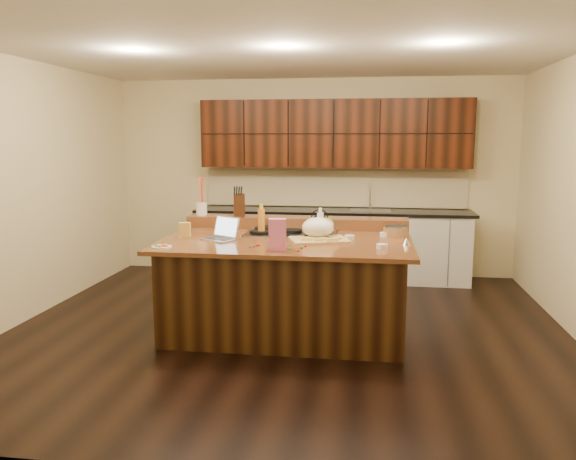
# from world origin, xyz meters

# --- Properties ---
(room) EXTENTS (5.52, 5.02, 2.72)m
(room) POSITION_xyz_m (0.00, 0.00, 1.35)
(room) COLOR black
(room) RESTS_ON ground
(island) EXTENTS (2.40, 1.60, 0.92)m
(island) POSITION_xyz_m (0.00, 0.00, 0.46)
(island) COLOR black
(island) RESTS_ON ground
(back_ledge) EXTENTS (2.40, 0.30, 0.12)m
(back_ledge) POSITION_xyz_m (0.00, 0.70, 0.98)
(back_ledge) COLOR black
(back_ledge) RESTS_ON island
(cooktop) EXTENTS (0.92, 0.52, 0.05)m
(cooktop) POSITION_xyz_m (0.00, 0.30, 0.94)
(cooktop) COLOR gray
(cooktop) RESTS_ON island
(back_counter) EXTENTS (3.70, 0.66, 2.40)m
(back_counter) POSITION_xyz_m (0.30, 2.23, 0.98)
(back_counter) COLOR silver
(back_counter) RESTS_ON ground
(kettle) EXTENTS (0.25, 0.25, 0.17)m
(kettle) POSITION_xyz_m (0.30, 0.17, 1.05)
(kettle) COLOR black
(kettle) RESTS_ON cooktop
(green_bowl) EXTENTS (0.30, 0.30, 0.16)m
(green_bowl) POSITION_xyz_m (0.30, 0.17, 1.05)
(green_bowl) COLOR olive
(green_bowl) RESTS_ON cooktop
(laptop) EXTENTS (0.40, 0.38, 0.22)m
(laptop) POSITION_xyz_m (-0.62, -0.12, 0.98)
(laptop) COLOR #B7B7BC
(laptop) RESTS_ON island
(oil_bottle) EXTENTS (0.08, 0.08, 0.27)m
(oil_bottle) POSITION_xyz_m (-0.29, 0.17, 1.06)
(oil_bottle) COLOR orange
(oil_bottle) RESTS_ON island
(vinegar_bottle) EXTENTS (0.08, 0.08, 0.25)m
(vinegar_bottle) POSITION_xyz_m (0.31, 0.10, 1.04)
(vinegar_bottle) COLOR silver
(vinegar_bottle) RESTS_ON island
(wooden_tray) EXTENTS (0.63, 0.53, 0.22)m
(wooden_tray) POSITION_xyz_m (0.30, -0.02, 1.02)
(wooden_tray) COLOR tan
(wooden_tray) RESTS_ON island
(ramekin_a) EXTENTS (0.12, 0.12, 0.04)m
(ramekin_a) POSITION_xyz_m (0.90, -0.38, 0.94)
(ramekin_a) COLOR white
(ramekin_a) RESTS_ON island
(ramekin_b) EXTENTS (0.10, 0.10, 0.04)m
(ramekin_b) POSITION_xyz_m (0.95, 0.26, 0.94)
(ramekin_b) COLOR white
(ramekin_b) RESTS_ON island
(ramekin_c) EXTENTS (0.13, 0.13, 0.04)m
(ramekin_c) POSITION_xyz_m (0.60, 0.03, 0.94)
(ramekin_c) COLOR white
(ramekin_c) RESTS_ON island
(strainer_bowl) EXTENTS (0.30, 0.30, 0.09)m
(strainer_bowl) POSITION_xyz_m (1.05, 0.29, 0.97)
(strainer_bowl) COLOR #996B3F
(strainer_bowl) RESTS_ON island
(kitchen_timer) EXTENTS (0.11, 0.11, 0.07)m
(kitchen_timer) POSITION_xyz_m (1.13, -0.16, 0.96)
(kitchen_timer) COLOR silver
(kitchen_timer) RESTS_ON island
(pink_bag) EXTENTS (0.16, 0.10, 0.28)m
(pink_bag) POSITION_xyz_m (0.00, -0.60, 1.06)
(pink_bag) COLOR pink
(pink_bag) RESTS_ON island
(candy_plate) EXTENTS (0.22, 0.22, 0.01)m
(candy_plate) POSITION_xyz_m (-1.05, -0.59, 0.93)
(candy_plate) COLOR white
(candy_plate) RESTS_ON island
(package_box) EXTENTS (0.12, 0.09, 0.15)m
(package_box) POSITION_xyz_m (-1.02, -0.06, 0.99)
(package_box) COLOR gold
(package_box) RESTS_ON island
(utensil_crock) EXTENTS (0.13, 0.13, 0.14)m
(utensil_crock) POSITION_xyz_m (-1.07, 0.70, 1.11)
(utensil_crock) COLOR white
(utensil_crock) RESTS_ON back_ledge
(knife_block) EXTENTS (0.17, 0.22, 0.24)m
(knife_block) POSITION_xyz_m (-0.64, 0.70, 1.16)
(knife_block) COLOR black
(knife_block) RESTS_ON back_ledge
(gumdrop_0) EXTENTS (0.02, 0.02, 0.02)m
(gumdrop_0) POSITION_xyz_m (0.05, -0.57, 0.93)
(gumdrop_0) COLOR red
(gumdrop_0) RESTS_ON island
(gumdrop_1) EXTENTS (0.02, 0.02, 0.02)m
(gumdrop_1) POSITION_xyz_m (0.10, -0.53, 0.93)
(gumdrop_1) COLOR #198C26
(gumdrop_1) RESTS_ON island
(gumdrop_2) EXTENTS (0.02, 0.02, 0.02)m
(gumdrop_2) POSITION_xyz_m (-0.20, -0.41, 0.93)
(gumdrop_2) COLOR red
(gumdrop_2) RESTS_ON island
(gumdrop_3) EXTENTS (0.02, 0.02, 0.02)m
(gumdrop_3) POSITION_xyz_m (0.06, -0.57, 0.93)
(gumdrop_3) COLOR #198C26
(gumdrop_3) RESTS_ON island
(gumdrop_4) EXTENTS (0.02, 0.02, 0.02)m
(gumdrop_4) POSITION_xyz_m (0.18, -0.61, 0.93)
(gumdrop_4) COLOR red
(gumdrop_4) RESTS_ON island
(gumdrop_5) EXTENTS (0.02, 0.02, 0.02)m
(gumdrop_5) POSITION_xyz_m (-0.09, -0.49, 0.93)
(gumdrop_5) COLOR #198C26
(gumdrop_5) RESTS_ON island
(gumdrop_6) EXTENTS (0.02, 0.02, 0.02)m
(gumdrop_6) POSITION_xyz_m (-0.22, -0.40, 0.93)
(gumdrop_6) COLOR red
(gumdrop_6) RESTS_ON island
(gumdrop_7) EXTENTS (0.02, 0.02, 0.02)m
(gumdrop_7) POSITION_xyz_m (-0.01, -0.57, 0.93)
(gumdrop_7) COLOR #198C26
(gumdrop_7) RESTS_ON island
(gumdrop_8) EXTENTS (0.02, 0.02, 0.02)m
(gumdrop_8) POSITION_xyz_m (-0.06, -0.60, 0.93)
(gumdrop_8) COLOR red
(gumdrop_8) RESTS_ON island
(gumdrop_9) EXTENTS (0.02, 0.02, 0.02)m
(gumdrop_9) POSITION_xyz_m (-0.10, -0.43, 0.93)
(gumdrop_9) COLOR #198C26
(gumdrop_9) RESTS_ON island
(gumdrop_10) EXTENTS (0.02, 0.02, 0.02)m
(gumdrop_10) POSITION_xyz_m (0.22, -0.39, 0.93)
(gumdrop_10) COLOR red
(gumdrop_10) RESTS_ON island
(gumdrop_11) EXTENTS (0.02, 0.02, 0.02)m
(gumdrop_11) POSITION_xyz_m (0.20, -0.47, 0.93)
(gumdrop_11) COLOR #198C26
(gumdrop_11) RESTS_ON island
(gumdrop_12) EXTENTS (0.02, 0.02, 0.02)m
(gumdrop_12) POSITION_xyz_m (-0.24, -0.46, 0.93)
(gumdrop_12) COLOR red
(gumdrop_12) RESTS_ON island
(gumdrop_13) EXTENTS (0.02, 0.02, 0.02)m
(gumdrop_13) POSITION_xyz_m (-0.26, -0.49, 0.93)
(gumdrop_13) COLOR #198C26
(gumdrop_13) RESTS_ON island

